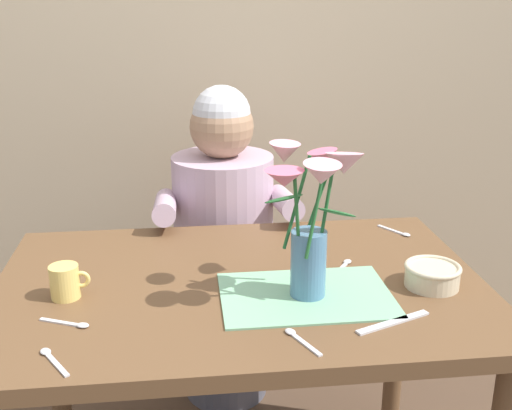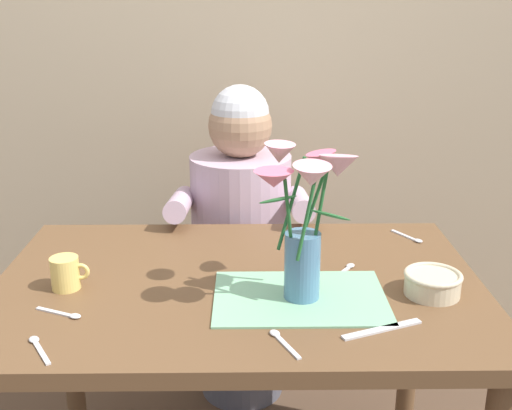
{
  "view_description": "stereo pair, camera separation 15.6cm",
  "coord_description": "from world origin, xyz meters",
  "px_view_note": "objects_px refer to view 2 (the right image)",
  "views": [
    {
      "loc": [
        -0.13,
        -1.42,
        1.42
      ],
      "look_at": [
        0.04,
        0.05,
        0.92
      ],
      "focal_mm": 44.6,
      "sensor_mm": 36.0,
      "label": 1
    },
    {
      "loc": [
        0.03,
        -1.43,
        1.42
      ],
      "look_at": [
        0.04,
        0.05,
        0.92
      ],
      "focal_mm": 44.6,
      "sensor_mm": 36.0,
      "label": 2
    }
  ],
  "objects_px": {
    "seated_person": "(241,250)",
    "coffee_cup": "(66,273)",
    "ceramic_bowl": "(433,283)",
    "dinner_knife": "(382,329)",
    "flower_vase": "(305,213)"
  },
  "relations": [
    {
      "from": "dinner_knife",
      "to": "flower_vase",
      "type": "bearing_deg",
      "value": 114.91
    },
    {
      "from": "flower_vase",
      "to": "coffee_cup",
      "type": "distance_m",
      "value": 0.59
    },
    {
      "from": "seated_person",
      "to": "flower_vase",
      "type": "distance_m",
      "value": 0.83
    },
    {
      "from": "seated_person",
      "to": "ceramic_bowl",
      "type": "xyz_separation_m",
      "value": [
        0.46,
        -0.7,
        0.21
      ]
    },
    {
      "from": "seated_person",
      "to": "coffee_cup",
      "type": "xyz_separation_m",
      "value": [
        -0.41,
        -0.65,
        0.22
      ]
    },
    {
      "from": "dinner_knife",
      "to": "seated_person",
      "type": "bearing_deg",
      "value": 87.37
    },
    {
      "from": "seated_person",
      "to": "ceramic_bowl",
      "type": "bearing_deg",
      "value": -53.01
    },
    {
      "from": "seated_person",
      "to": "dinner_knife",
      "type": "distance_m",
      "value": 0.93
    },
    {
      "from": "coffee_cup",
      "to": "flower_vase",
      "type": "bearing_deg",
      "value": -6.56
    },
    {
      "from": "seated_person",
      "to": "coffee_cup",
      "type": "distance_m",
      "value": 0.8
    },
    {
      "from": "dinner_knife",
      "to": "coffee_cup",
      "type": "distance_m",
      "value": 0.75
    },
    {
      "from": "coffee_cup",
      "to": "dinner_knife",
      "type": "bearing_deg",
      "value": -16.22
    },
    {
      "from": "seated_person",
      "to": "ceramic_bowl",
      "type": "relative_size",
      "value": 8.35
    },
    {
      "from": "seated_person",
      "to": "flower_vase",
      "type": "xyz_separation_m",
      "value": [
        0.15,
        -0.72,
        0.39
      ]
    },
    {
      "from": "flower_vase",
      "to": "dinner_knife",
      "type": "distance_m",
      "value": 0.3
    }
  ]
}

